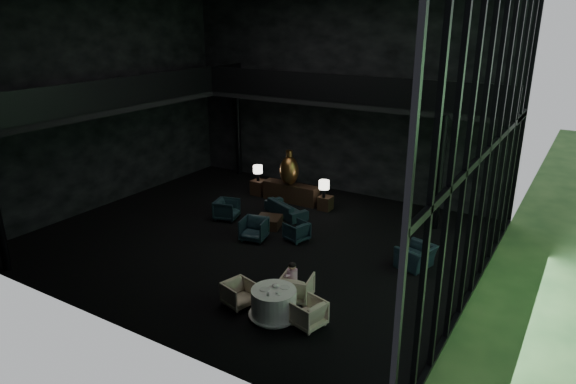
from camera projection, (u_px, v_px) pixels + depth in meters
The scene contains 34 objects.
floor at pixel (258, 238), 17.23m from camera, with size 14.00×12.00×0.02m, color black.
wall_back at pixel (340, 96), 20.77m from camera, with size 14.00×0.04×8.00m, color black.
wall_front at pixel (96, 166), 11.10m from camera, with size 14.00×0.04×8.00m, color black.
wall_left at pixel (104, 102), 19.40m from camera, with size 0.04×12.00×8.00m, color black.
curtain_wall at pixel (489, 149), 12.49m from camera, with size 0.20×12.00×8.00m, color black, non-canonical shape.
mezzanine_left at pixel (122, 104), 18.90m from camera, with size 2.00×12.00×0.25m, color black.
mezzanine_back at pixel (352, 101), 19.46m from camera, with size 12.00×2.00×0.25m, color black.
railing_left at pixel (139, 90), 18.21m from camera, with size 0.06×12.00×1.00m, color black.
railing_back at pixel (341, 89), 18.46m from camera, with size 12.00×0.06×1.00m, color black.
column_nw at pixel (238, 132), 23.65m from camera, with size 0.24×0.24×4.00m, color black.
column_ne at pixel (440, 174), 17.43m from camera, with size 0.24×0.24×4.00m, color black.
console at pixel (291, 193), 20.53m from camera, with size 2.35×0.53×0.75m, color black.
bronze_urn at pixel (289, 170), 20.10m from camera, with size 0.75×0.75×1.39m.
side_table_left at pixel (259, 187), 21.39m from camera, with size 0.56×0.56×0.61m, color black.
table_lamp_left at pixel (258, 170), 21.09m from camera, with size 0.39×0.39×0.65m.
side_table_right at pixel (325, 203), 19.70m from camera, with size 0.49×0.49×0.53m, color black.
table_lamp_right at pixel (324, 185), 19.35m from camera, with size 0.40×0.40×0.67m.
sofa at pixel (286, 206), 19.14m from camera, with size 1.74×0.51×0.68m, color black.
lounge_armchair_west at pixel (227, 208), 18.73m from camera, with size 0.84×0.79×0.86m, color #18252D.
lounge_armchair_east at pixel (297, 231), 16.99m from camera, with size 0.63×0.59×0.64m, color #182633.
lounge_armchair_south at pixel (254, 227), 16.98m from camera, with size 0.86×0.81×0.89m, color #163038.
window_armchair at pixel (416, 253), 15.13m from camera, with size 1.00×0.65×0.88m, color #1A2A33.
coffee_table at pixel (269, 222), 18.12m from camera, with size 0.83×0.83×0.37m, color black.
dining_table at pixel (274, 305), 12.63m from camera, with size 1.27×1.27×0.75m.
dining_chair_north at pixel (297, 286), 13.38m from camera, with size 0.79×0.74×0.81m, color beige.
dining_chair_east at pixel (308, 313), 12.27m from camera, with size 0.68×0.64×0.70m, color beige.
dining_chair_west at pixel (239, 293), 13.15m from camera, with size 0.65×0.61×0.67m, color #C2BA99.
child at pixel (292, 273), 13.34m from camera, with size 0.27×0.27×0.59m.
plate_a at pixel (265, 289), 12.51m from camera, with size 0.25×0.25×0.02m, color white.
plate_b at pixel (285, 287), 12.60m from camera, with size 0.24×0.24×0.02m, color white.
saucer at pixel (278, 294), 12.31m from camera, with size 0.15×0.15×0.01m, color white.
coffee_cup at pixel (277, 292), 12.30m from camera, with size 0.07×0.07×0.05m, color white.
cereal_bowl at pixel (275, 286), 12.61m from camera, with size 0.17×0.17×0.09m, color white.
cream_pot at pixel (268, 294), 12.23m from camera, with size 0.07×0.07×0.08m, color #99999E.
Camera 1 is at (9.14, -12.92, 7.07)m, focal length 32.00 mm.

